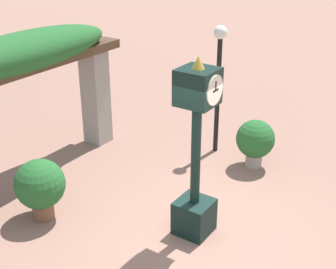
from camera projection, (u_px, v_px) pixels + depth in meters
ground_plane at (198, 234)px, 7.50m from camera, size 60.00×60.00×0.00m
pedestal_clock at (196, 157)px, 7.00m from camera, size 0.54×0.57×2.89m
pergola at (27, 69)px, 8.45m from camera, size 4.57×1.06×2.80m
potted_plant_near_right at (255, 140)px, 9.32m from camera, size 0.77×0.77×1.00m
potted_plant_far_left at (40, 186)px, 7.65m from camera, size 0.84×0.84×1.07m
lamp_post at (219, 69)px, 9.46m from camera, size 0.27×0.27×2.72m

